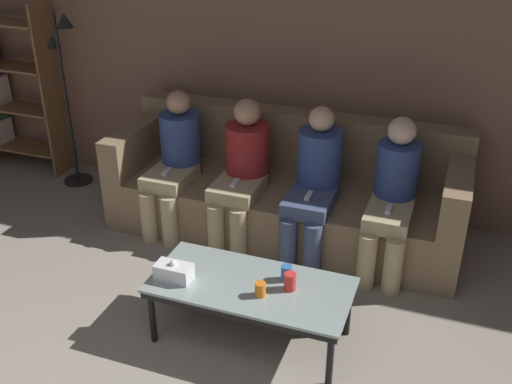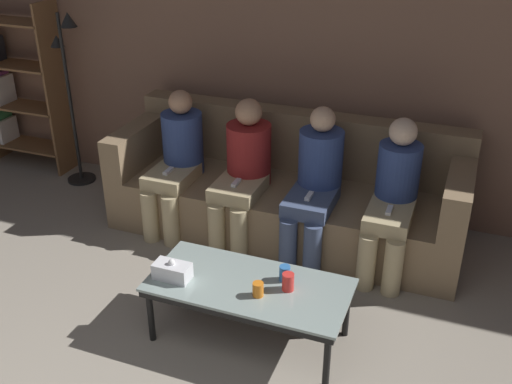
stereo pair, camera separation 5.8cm
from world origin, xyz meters
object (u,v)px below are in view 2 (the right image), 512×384
object	(u,v)px
cup_far_center	(285,273)
tissue_box	(172,271)
coffee_table	(249,289)
seated_person_right_end	(394,195)
cup_near_right	(288,282)
couch	(288,193)
seated_person_mid_left	(244,168)
bookshelf	(12,87)
standing_lamp	(70,82)
seated_person_left_end	(177,158)
cup_near_left	(258,289)
seated_person_mid_right	(316,180)

from	to	relation	value
cup_far_center	tissue_box	bearing A→B (deg)	-160.83
coffee_table	seated_person_right_end	size ratio (longest dim) A/B	1.09
cup_near_right	tissue_box	world-z (taller)	tissue_box
cup_near_right	tissue_box	size ratio (longest dim) A/B	0.49
couch	seated_person_mid_left	bearing A→B (deg)	-142.36
tissue_box	bookshelf	world-z (taller)	bookshelf
standing_lamp	seated_person_left_end	bearing A→B (deg)	-17.01
cup_near_right	bookshelf	bearing A→B (deg)	154.04
cup_near_left	tissue_box	distance (m)	0.54
cup_near_left	tissue_box	size ratio (longest dim) A/B	0.40
cup_far_center	seated_person_mid_right	size ratio (longest dim) A/B	0.09
bookshelf	seated_person_right_end	world-z (taller)	bookshelf
couch	standing_lamp	xyz separation A→B (m)	(-2.08, 0.15, 0.63)
seated_person_left_end	cup_far_center	bearing A→B (deg)	-39.25
seated_person_left_end	seated_person_right_end	size ratio (longest dim) A/B	1.00
coffee_table	seated_person_left_end	xyz separation A→B (m)	(-1.05, 1.12, 0.22)
coffee_table	cup_near_right	size ratio (longest dim) A/B	11.02
coffee_table	seated_person_left_end	bearing A→B (deg)	133.13
bookshelf	seated_person_mid_left	xyz separation A→B (m)	(2.59, -0.51, -0.19)
seated_person_right_end	seated_person_mid_left	bearing A→B (deg)	178.97
couch	cup_far_center	world-z (taller)	couch
couch	seated_person_left_end	size ratio (longest dim) A/B	2.47
couch	cup_near_left	distance (m)	1.46
bookshelf	seated_person_mid_right	world-z (taller)	bookshelf
standing_lamp	seated_person_left_end	size ratio (longest dim) A/B	1.42
tissue_box	seated_person_mid_left	bearing A→B (deg)	91.57
cup_near_left	seated_person_mid_right	distance (m)	1.21
couch	bookshelf	world-z (taller)	bookshelf
cup_far_center	cup_near_right	bearing A→B (deg)	-60.24
cup_near_left	bookshelf	xyz separation A→B (m)	(-3.16, 1.72, 0.34)
seated_person_mid_left	seated_person_mid_right	size ratio (longest dim) A/B	0.99
coffee_table	standing_lamp	size ratio (longest dim) A/B	0.77
seated_person_left_end	seated_person_mid_left	distance (m)	0.57
coffee_table	cup_near_right	distance (m)	0.25
couch	standing_lamp	bearing A→B (deg)	175.80
cup_near_left	seated_person_mid_left	distance (m)	1.35
cup_far_center	couch	bearing A→B (deg)	107.33
seated_person_left_end	seated_person_right_end	world-z (taller)	seated_person_left_end
cup_near_right	standing_lamp	bearing A→B (deg)	149.69
coffee_table	cup_far_center	size ratio (longest dim) A/B	12.32
cup_far_center	tissue_box	xyz separation A→B (m)	(-0.63, -0.22, 0.00)
standing_lamp	cup_far_center	bearing A→B (deg)	-29.34
cup_far_center	seated_person_mid_left	xyz separation A→B (m)	(-0.67, 1.01, 0.14)
cup_near_left	cup_far_center	distance (m)	0.22
bookshelf	seated_person_right_end	distance (m)	3.76
couch	cup_near_left	world-z (taller)	couch
cup_near_right	cup_far_center	xyz separation A→B (m)	(-0.05, 0.08, -0.01)
standing_lamp	seated_person_mid_right	distance (m)	2.42
cup_near_left	tissue_box	xyz separation A→B (m)	(-0.54, -0.02, 0.01)
seated_person_mid_right	bookshelf	bearing A→B (deg)	170.62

